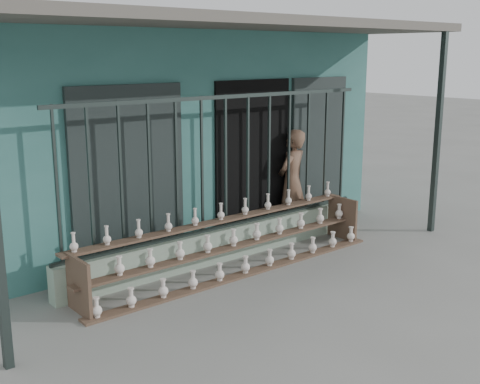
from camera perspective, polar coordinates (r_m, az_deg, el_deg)
ground at (r=7.46m, az=4.98°, el=-8.85°), size 60.00×60.00×0.00m
workshop_building at (r=10.42m, az=-11.49°, el=6.43°), size 7.40×6.60×3.21m
parapet_wall at (r=8.30m, az=-1.33°, el=-4.86°), size 5.00×0.20×0.45m
security_fence at (r=8.03m, az=-1.37°, el=2.80°), size 5.00×0.04×1.80m
shelf_rack at (r=7.83m, az=-0.60°, el=-4.93°), size 4.50×0.68×0.85m
elderly_woman at (r=9.39m, az=4.94°, el=0.97°), size 0.69×0.55×1.64m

